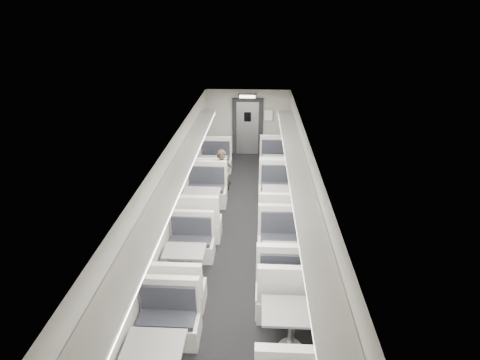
# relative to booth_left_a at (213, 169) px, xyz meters

# --- Properties ---
(room) EXTENTS (3.24, 12.24, 2.64)m
(room) POSITION_rel_booth_left_a_xyz_m (1.00, -3.53, 0.82)
(room) COLOR black
(room) RESTS_ON ground
(booth_left_a) EXTENTS (1.04, 2.12, 1.13)m
(booth_left_a) POSITION_rel_booth_left_a_xyz_m (0.00, 0.00, 0.00)
(booth_left_a) COLOR silver
(booth_left_a) RESTS_ON room
(booth_left_b) EXTENTS (1.12, 2.28, 1.22)m
(booth_left_b) POSITION_rel_booth_left_a_xyz_m (0.00, -2.42, 0.03)
(booth_left_b) COLOR silver
(booth_left_b) RESTS_ON room
(booth_left_c) EXTENTS (0.98, 1.99, 1.06)m
(booth_left_c) POSITION_rel_booth_left_a_xyz_m (0.00, -4.76, -0.02)
(booth_left_c) COLOR silver
(booth_left_c) RESTS_ON room
(booth_right_a) EXTENTS (1.07, 2.18, 1.16)m
(booth_right_a) POSITION_rel_booth_left_a_xyz_m (2.00, 0.11, 0.01)
(booth_right_a) COLOR silver
(booth_right_a) RESTS_ON room
(booth_right_b) EXTENTS (1.11, 2.24, 1.20)m
(booth_right_b) POSITION_rel_booth_left_a_xyz_m (2.00, -2.17, 0.02)
(booth_right_b) COLOR silver
(booth_right_b) RESTS_ON room
(booth_right_c) EXTENTS (1.12, 2.27, 1.21)m
(booth_right_c) POSITION_rel_booth_left_a_xyz_m (2.00, -4.81, 0.03)
(booth_right_c) COLOR silver
(booth_right_c) RESTS_ON room
(booth_right_d) EXTENTS (1.16, 2.35, 1.26)m
(booth_right_d) POSITION_rel_booth_left_a_xyz_m (2.00, -6.40, 0.04)
(booth_right_d) COLOR silver
(booth_right_d) RESTS_ON room
(passenger) EXTENTS (0.58, 0.41, 1.49)m
(passenger) POSITION_rel_booth_left_a_xyz_m (0.41, -1.24, 0.37)
(passenger) COLOR black
(passenger) RESTS_ON room
(window_a) EXTENTS (0.02, 1.18, 0.84)m
(window_a) POSITION_rel_booth_left_a_xyz_m (-0.49, -0.13, 0.97)
(window_a) COLOR black
(window_a) RESTS_ON room
(window_b) EXTENTS (0.02, 1.18, 0.84)m
(window_b) POSITION_rel_booth_left_a_xyz_m (-0.49, -2.33, 0.97)
(window_b) COLOR black
(window_b) RESTS_ON room
(window_c) EXTENTS (0.02, 1.18, 0.84)m
(window_c) POSITION_rel_booth_left_a_xyz_m (-0.49, -4.53, 0.97)
(window_c) COLOR black
(window_c) RESTS_ON room
(window_d) EXTENTS (0.02, 1.18, 0.84)m
(window_d) POSITION_rel_booth_left_a_xyz_m (-0.49, -6.73, 0.97)
(window_d) COLOR black
(window_d) RESTS_ON room
(luggage_rack_left) EXTENTS (0.46, 10.40, 0.09)m
(luggage_rack_left) POSITION_rel_booth_left_a_xyz_m (-0.24, -3.83, 1.54)
(luggage_rack_left) COLOR silver
(luggage_rack_left) RESTS_ON room
(luggage_rack_right) EXTENTS (0.46, 10.40, 0.09)m
(luggage_rack_right) POSITION_rel_booth_left_a_xyz_m (2.24, -3.83, 1.54)
(luggage_rack_right) COLOR silver
(luggage_rack_right) RESTS_ON room
(vestibule_door) EXTENTS (1.10, 0.13, 2.10)m
(vestibule_door) POSITION_rel_booth_left_a_xyz_m (1.00, 2.40, 0.66)
(vestibule_door) COLOR black
(vestibule_door) RESTS_ON room
(exit_sign) EXTENTS (0.62, 0.12, 0.16)m
(exit_sign) POSITION_rel_booth_left_a_xyz_m (1.00, 1.91, 1.90)
(exit_sign) COLOR black
(exit_sign) RESTS_ON room
(wall_notice) EXTENTS (0.32, 0.02, 0.40)m
(wall_notice) POSITION_rel_booth_left_a_xyz_m (1.75, 2.39, 1.12)
(wall_notice) COLOR white
(wall_notice) RESTS_ON room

